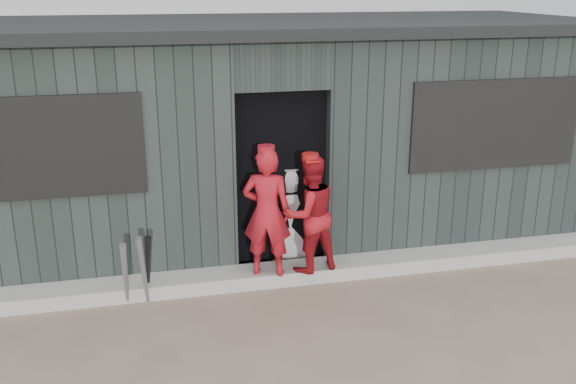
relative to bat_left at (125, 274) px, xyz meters
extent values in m
plane|color=#756151|center=(1.67, -1.56, -0.36)|extent=(80.00, 80.00, 0.00)
cube|color=#A4A39E|center=(1.67, 0.26, -0.29)|extent=(8.00, 0.36, 0.15)
cone|color=gray|center=(0.00, 0.00, 0.00)|extent=(0.08, 0.28, 0.73)
cone|color=gray|center=(0.17, 0.01, 0.02)|extent=(0.13, 0.24, 0.76)
cone|color=black|center=(0.22, 0.14, 0.00)|extent=(0.12, 0.34, 0.73)
imported|color=#AD1521|center=(1.43, 0.16, 0.46)|extent=(0.57, 0.46, 1.35)
imported|color=#A2131C|center=(1.88, 0.16, 0.41)|extent=(0.70, 0.60, 1.24)
imported|color=#B2B2B2|center=(1.79, 0.70, 0.21)|extent=(0.60, 0.43, 1.16)
cube|color=black|center=(1.67, 1.94, 0.84)|extent=(7.60, 2.70, 2.20)
cube|color=#2C3432|center=(-0.58, 0.54, 0.89)|extent=(3.50, 0.20, 2.50)
cube|color=#2A3231|center=(3.92, 0.54, 0.89)|extent=(3.50, 0.20, 2.50)
cube|color=#29302F|center=(1.67, 0.54, 1.89)|extent=(1.00, 0.20, 0.50)
cube|color=#2B3330|center=(5.57, 1.94, 0.89)|extent=(0.20, 3.00, 2.50)
cube|color=#282F2C|center=(1.67, 3.34, 0.89)|extent=(8.00, 0.20, 2.50)
cube|color=black|center=(1.67, 1.94, 2.20)|extent=(8.30, 3.30, 0.12)
cube|color=black|center=(-0.73, 0.42, 1.19)|extent=(2.00, 0.04, 1.00)
cube|color=black|center=(4.07, 0.42, 1.19)|extent=(2.00, 0.04, 1.00)
cube|color=black|center=(1.45, 0.88, 0.99)|extent=(0.21, 0.21, 1.01)
cube|color=black|center=(1.73, 1.18, 0.94)|extent=(0.24, 0.20, 0.95)
camera|label=1|loc=(0.27, -5.84, 2.69)|focal=40.00mm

